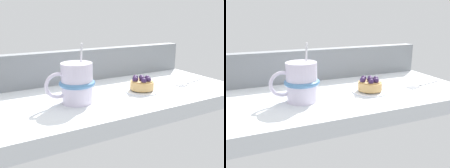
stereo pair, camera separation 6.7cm
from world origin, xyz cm
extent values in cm
cube|color=silver|center=(0.00, 0.00, -2.05)|extent=(71.68, 36.29, 4.11)
cube|color=gray|center=(0.00, 16.09, 5.19)|extent=(70.25, 4.11, 10.39)
cylinder|color=silver|center=(5.81, -3.80, 0.33)|extent=(10.08, 10.08, 0.66)
cylinder|color=silver|center=(5.81, -3.80, 0.17)|extent=(5.54, 5.54, 0.33)
cylinder|color=tan|center=(5.81, -3.80, 1.81)|extent=(6.86, 6.86, 2.30)
cylinder|color=#AB854F|center=(5.81, -3.80, 3.11)|extent=(6.04, 6.04, 0.30)
sphere|color=#331E47|center=(5.81, -3.80, 3.71)|extent=(1.73, 1.73, 1.73)
sphere|color=#331E47|center=(7.75, -3.64, 3.69)|extent=(1.56, 1.56, 1.56)
sphere|color=#331E47|center=(6.81, -2.15, 3.63)|extent=(1.55, 1.55, 1.55)
sphere|color=#331E47|center=(4.86, -1.75, 3.69)|extent=(1.63, 1.63, 1.63)
sphere|color=#331E47|center=(3.56, -3.53, 3.72)|extent=(1.70, 1.70, 1.70)
sphere|color=#331E47|center=(4.92, -5.79, 3.73)|extent=(1.55, 1.55, 1.55)
sphere|color=#331E47|center=(6.69, -5.52, 3.71)|extent=(1.62, 1.62, 1.62)
cylinder|color=silver|center=(-14.00, -3.54, 5.08)|extent=(7.85, 7.85, 10.16)
torus|color=#4C7FB2|center=(-14.00, -3.54, 5.02)|extent=(9.09, 9.09, 1.20)
torus|color=silver|center=(-18.92, -3.54, 5.08)|extent=(6.58, 0.89, 6.58)
cylinder|color=silver|center=(-12.43, -2.95, 11.24)|extent=(0.55, 1.62, 7.31)
cube|color=#B7B7BC|center=(28.26, -3.39, 0.30)|extent=(10.03, 3.07, 0.60)
cube|color=#B7B7BC|center=(23.33, -4.58, 0.30)|extent=(1.30, 0.83, 0.60)
cube|color=#B7B7BC|center=(19.67, -4.34, 0.30)|extent=(3.46, 1.06, 0.60)
cube|color=#B7B7BC|center=(19.84, -5.05, 0.30)|extent=(3.46, 1.06, 0.60)
cube|color=#B7B7BC|center=(20.01, -5.76, 0.30)|extent=(3.46, 1.06, 0.60)
cube|color=#B7B7BC|center=(20.19, -6.47, 0.30)|extent=(3.46, 1.06, 0.60)
camera|label=1|loc=(-35.48, -59.65, 21.57)|focal=39.67mm
camera|label=2|loc=(-29.51, -62.60, 21.57)|focal=39.67mm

